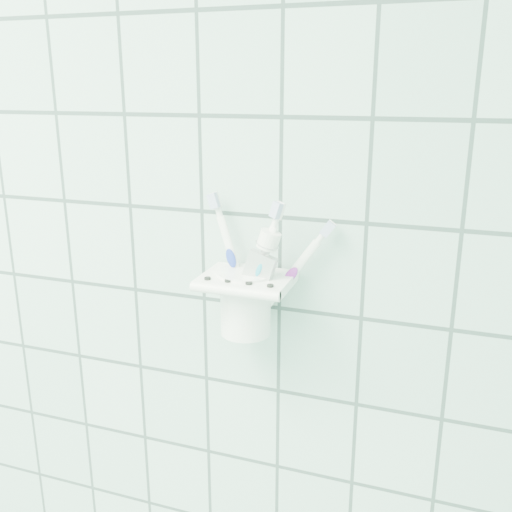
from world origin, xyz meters
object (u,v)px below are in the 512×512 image
(toothbrush_pink, at_px, (252,259))
(toothpaste_tube, at_px, (240,271))
(toothbrush_orange, at_px, (250,262))
(holder_bracket, at_px, (247,281))
(toothbrush_blue, at_px, (240,266))
(cup, at_px, (246,300))

(toothbrush_pink, xyz_separation_m, toothpaste_tube, (-0.01, -0.02, -0.01))
(toothbrush_orange, relative_size, toothpaste_tube, 1.12)
(toothbrush_pink, bearing_deg, toothpaste_tube, -114.59)
(toothbrush_pink, height_order, toothpaste_tube, toothbrush_pink)
(toothbrush_pink, distance_m, toothbrush_orange, 0.01)
(holder_bracket, bearing_deg, toothbrush_pink, 79.88)
(toothpaste_tube, bearing_deg, toothbrush_blue, -61.68)
(cup, xyz_separation_m, toothpaste_tube, (-0.00, -0.01, 0.04))
(toothpaste_tube, bearing_deg, holder_bracket, 47.04)
(toothbrush_orange, height_order, toothpaste_tube, toothbrush_orange)
(toothbrush_blue, distance_m, toothpaste_tube, 0.01)
(cup, height_order, toothbrush_orange, toothbrush_orange)
(holder_bracket, relative_size, cup, 1.35)
(toothbrush_blue, distance_m, toothbrush_orange, 0.02)
(cup, xyz_separation_m, toothbrush_orange, (0.01, 0.00, 0.05))
(cup, bearing_deg, holder_bracket, -44.07)
(toothbrush_pink, bearing_deg, holder_bracket, -97.88)
(holder_bracket, bearing_deg, toothpaste_tube, -137.65)
(toothbrush_orange, bearing_deg, toothpaste_tube, -129.86)
(cup, bearing_deg, toothbrush_orange, 18.14)
(toothbrush_blue, height_order, toothpaste_tube, toothbrush_blue)
(toothbrush_blue, xyz_separation_m, toothpaste_tube, (-0.00, 0.01, -0.01))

